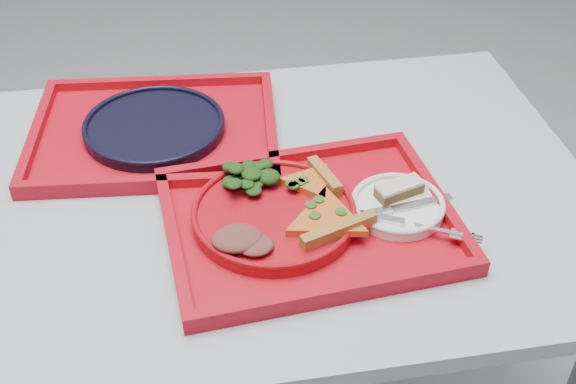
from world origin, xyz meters
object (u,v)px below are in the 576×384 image
object	(u,v)px
tray_far	(155,134)
dinner_plate	(274,216)
navy_plate	(154,128)
tray_main	(309,223)
dessert_bar	(399,189)

from	to	relation	value
tray_far	dinner_plate	xyz separation A→B (m)	(0.18, -0.29, 0.02)
navy_plate	tray_main	bearing A→B (deg)	-51.48
dinner_plate	dessert_bar	xyz separation A→B (m)	(0.21, 0.01, 0.02)
tray_far	dessert_bar	world-z (taller)	dessert_bar
dinner_plate	tray_far	bearing A→B (deg)	122.28
tray_main	dessert_bar	xyz separation A→B (m)	(0.15, 0.02, 0.03)
navy_plate	dessert_bar	bearing A→B (deg)	-35.01
tray_main	dessert_bar	bearing A→B (deg)	4.02
navy_plate	dessert_bar	world-z (taller)	dessert_bar
tray_main	navy_plate	world-z (taller)	navy_plate
dinner_plate	navy_plate	xyz separation A→B (m)	(-0.18, 0.29, -0.00)
tray_far	navy_plate	distance (m)	0.01
tray_main	dessert_bar	size ratio (longest dim) A/B	5.33
tray_main	tray_far	size ratio (longest dim) A/B	1.00
tray_main	navy_plate	bearing A→B (deg)	123.74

